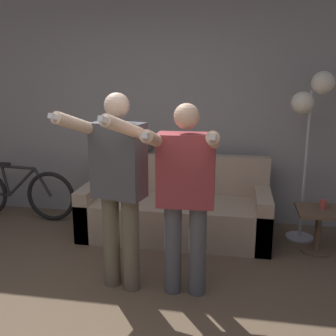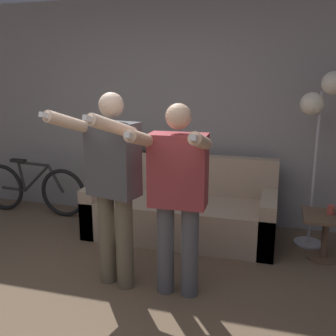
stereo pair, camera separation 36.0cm
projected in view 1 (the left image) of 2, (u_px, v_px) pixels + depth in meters
wall_back at (156, 112)px, 4.68m from camera, size 10.00×0.05×2.60m
couch at (176, 211)px, 4.33m from camera, size 2.02×0.80×0.86m
person_left at (118, 180)px, 3.10m from camera, size 0.58×0.73×1.62m
person_right at (186, 189)px, 3.02m from camera, size 0.53×0.67×1.55m
cat at (141, 147)px, 4.53m from camera, size 0.45×0.12×0.16m
floor_lamp at (311, 107)px, 3.96m from camera, size 0.41×0.29×1.78m
side_table at (319, 222)px, 3.91m from camera, size 0.44×0.44×0.44m
cup at (323, 204)px, 3.91m from camera, size 0.07×0.07×0.09m
bicycle at (17, 193)px, 4.81m from camera, size 1.50×0.07×0.70m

